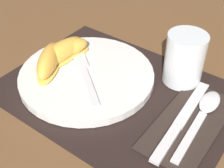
{
  "coord_description": "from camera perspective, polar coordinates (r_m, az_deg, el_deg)",
  "views": [
    {
      "loc": [
        0.26,
        -0.38,
        0.41
      ],
      "look_at": [
        -0.01,
        -0.01,
        0.02
      ],
      "focal_mm": 50.0,
      "sensor_mm": 36.0,
      "label": 1
    }
  ],
  "objects": [
    {
      "name": "plate",
      "position": [
        0.64,
        -4.65,
        1.53
      ],
      "size": [
        0.27,
        0.27,
        0.02
      ],
      "color": "white",
      "rests_on": "placemat"
    },
    {
      "name": "ground_plane",
      "position": [
        0.61,
        1.02,
        -1.64
      ],
      "size": [
        3.0,
        3.0,
        0.0
      ],
      "primitive_type": "plane",
      "color": "brown"
    },
    {
      "name": "juice_glass",
      "position": [
        0.63,
        13.03,
        4.06
      ],
      "size": [
        0.08,
        0.08,
        0.1
      ],
      "color": "silver",
      "rests_on": "placemat"
    },
    {
      "name": "citrus_wedge_1",
      "position": [
        0.67,
        -9.46,
        5.57
      ],
      "size": [
        0.05,
        0.13,
        0.04
      ],
      "color": "#F7C656",
      "rests_on": "plate"
    },
    {
      "name": "napkin",
      "position": [
        0.56,
        13.95,
        -6.91
      ],
      "size": [
        0.1,
        0.21,
        0.0
      ],
      "color": "#2D231E",
      "rests_on": "placemat"
    },
    {
      "name": "citrus_wedge_0",
      "position": [
        0.68,
        -8.15,
        6.35
      ],
      "size": [
        0.08,
        0.11,
        0.04
      ],
      "color": "#F7C656",
      "rests_on": "plate"
    },
    {
      "name": "spoon",
      "position": [
        0.58,
        16.61,
        -4.61
      ],
      "size": [
        0.04,
        0.19,
        0.01
      ],
      "color": "silver",
      "rests_on": "napkin"
    },
    {
      "name": "placemat",
      "position": [
        0.61,
        1.02,
        -1.5
      ],
      "size": [
        0.44,
        0.33,
        0.0
      ],
      "color": "black",
      "rests_on": "ground_plane"
    },
    {
      "name": "fork",
      "position": [
        0.64,
        -5.2,
        2.56
      ],
      "size": [
        0.16,
        0.13,
        0.0
      ],
      "color": "silver",
      "rests_on": "plate"
    },
    {
      "name": "citrus_wedge_2",
      "position": [
        0.64,
        -11.51,
        4.06
      ],
      "size": [
        0.1,
        0.12,
        0.04
      ],
      "color": "#F7C656",
      "rests_on": "plate"
    },
    {
      "name": "knife",
      "position": [
        0.56,
        12.53,
        -6.53
      ],
      "size": [
        0.03,
        0.22,
        0.01
      ],
      "color": "silver",
      "rests_on": "napkin"
    }
  ]
}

